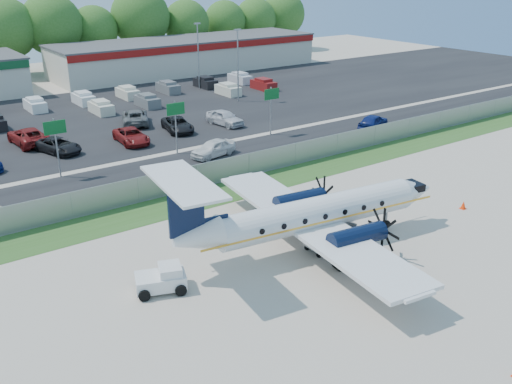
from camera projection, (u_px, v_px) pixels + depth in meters
ground at (313, 257)px, 34.72m from camera, size 170.00×170.00×0.00m
grass_verge at (211, 196)px, 43.78m from camera, size 170.00×4.00×0.02m
access_road at (168, 171)px, 49.07m from camera, size 170.00×8.00×0.02m
parking_lot at (83, 121)px, 64.94m from camera, size 170.00×32.00×0.02m
perimeter_fence at (197, 177)px, 44.92m from camera, size 120.00×0.06×1.99m
building_east at (188, 55)px, 94.60m from camera, size 44.40×12.40×5.24m
sign_left at (56, 136)px, 46.37m from camera, size 1.80×0.26×5.00m
sign_mid at (176, 116)px, 52.30m from camera, size 1.80×0.26×5.00m
sign_right at (271, 101)px, 58.24m from camera, size 1.80×0.26×5.00m
light_pole_ne at (238, 60)px, 72.28m from camera, size 0.90×0.35×9.09m
light_pole_se at (198, 51)px, 79.84m from camera, size 0.90×0.35×9.09m
tree_line at (8, 76)px, 90.64m from camera, size 112.00×6.00×14.00m
aircraft at (312, 214)px, 34.99m from camera, size 19.48×19.15×5.97m
pushback_tug at (163, 279)px, 30.93m from camera, size 3.07×2.68×1.45m
baggage_cart_near at (323, 243)px, 35.29m from camera, size 2.18×1.35×1.13m
baggage_cart_far at (339, 236)px, 36.10m from camera, size 2.57×1.99×1.19m
cone_nose at (463, 205)px, 41.44m from camera, size 0.42×0.42×0.59m
cone_starboard_wing at (146, 195)px, 43.31m from camera, size 0.43×0.43×0.61m
road_car_mid at (213, 156)px, 52.90m from camera, size 4.89×2.81×1.57m
road_car_east at (373, 129)px, 61.65m from camera, size 5.14×3.53×1.62m
parked_car_b at (59, 153)px, 53.90m from camera, size 3.83×5.63×1.43m
parked_car_c at (132, 143)px, 56.80m from camera, size 2.79×5.44×1.47m
parked_car_d at (178, 131)px, 60.81m from camera, size 3.43×5.67×1.47m
parked_car_e at (225, 125)px, 63.18m from camera, size 2.63×5.12×1.67m
parked_car_f at (29, 144)px, 56.42m from camera, size 3.20×6.21×1.68m
parked_car_g at (136, 124)px, 63.57m from camera, size 4.78×6.56×1.66m
far_parking_rows at (68, 112)px, 68.73m from camera, size 56.00×10.00×1.60m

